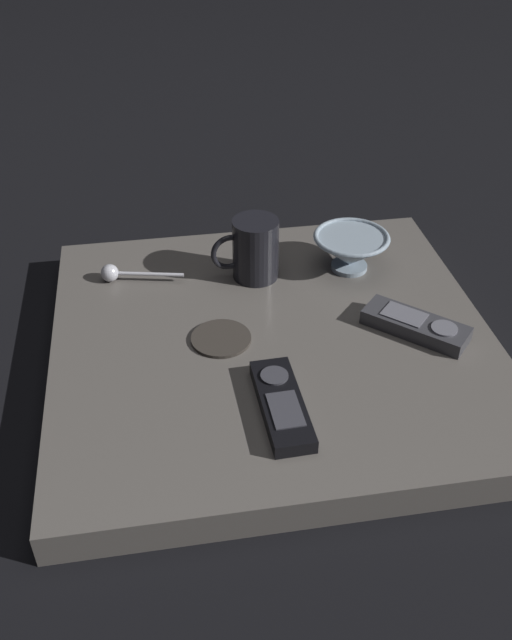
% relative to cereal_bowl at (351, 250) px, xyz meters
% --- Properties ---
extents(ground_plane, '(6.00, 6.00, 0.00)m').
position_rel_cereal_bowl_xyz_m(ground_plane, '(0.16, -0.16, -0.09)').
color(ground_plane, black).
extents(table, '(0.63, 0.65, 0.05)m').
position_rel_cereal_bowl_xyz_m(table, '(0.16, -0.16, -0.06)').
color(table, '#5B5651').
rests_on(table, ground).
extents(cereal_bowl, '(0.13, 0.13, 0.06)m').
position_rel_cereal_bowl_xyz_m(cereal_bowl, '(0.00, 0.00, 0.00)').
color(cereal_bowl, '#8C9EAD').
rests_on(cereal_bowl, table).
extents(coffee_mug, '(0.08, 0.11, 0.10)m').
position_rel_cereal_bowl_xyz_m(coffee_mug, '(-0.00, -0.16, 0.02)').
color(coffee_mug, black).
rests_on(coffee_mug, table).
extents(teaspoon, '(0.04, 0.13, 0.03)m').
position_rel_cereal_bowl_xyz_m(teaspoon, '(-0.03, -0.39, -0.02)').
color(teaspoon, silver).
rests_on(teaspoon, table).
extents(tv_remote_near, '(0.15, 0.15, 0.03)m').
position_rel_cereal_bowl_xyz_m(tv_remote_near, '(0.19, 0.05, -0.02)').
color(tv_remote_near, '#38383D').
rests_on(tv_remote_near, table).
extents(tv_remote_far, '(0.17, 0.06, 0.02)m').
position_rel_cereal_bowl_xyz_m(tv_remote_far, '(0.32, -0.18, -0.03)').
color(tv_remote_far, black).
rests_on(tv_remote_far, table).
extents(drink_coaster, '(0.09, 0.09, 0.01)m').
position_rel_cereal_bowl_xyz_m(drink_coaster, '(0.15, -0.24, -0.03)').
color(drink_coaster, '#332D28').
rests_on(drink_coaster, table).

